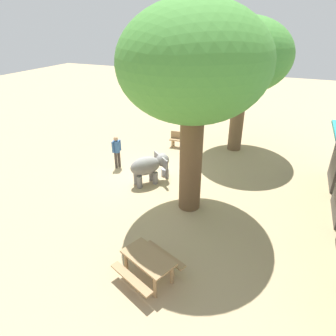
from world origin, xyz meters
TOP-DOWN VIEW (x-y plane):
  - ground_plane at (0.00, 0.00)m, footprint 60.00×60.00m
  - elephant at (0.53, 0.27)m, footprint 1.76×1.68m
  - person_handler at (-0.22, -1.85)m, footprint 0.47×0.32m
  - shade_tree_main at (-4.79, 2.92)m, footprint 5.11×4.69m
  - shade_tree_secondary at (1.59, 2.51)m, footprint 5.25×4.82m
  - wooden_bench at (-3.86, 0.16)m, footprint 0.53×1.43m
  - picnic_table_near at (5.42, 2.66)m, footprint 1.93×1.94m
  - feed_bucket at (-0.41, 0.61)m, footprint 0.36×0.36m

SIDE VIEW (x-z plane):
  - ground_plane at x=0.00m, z-range 0.00..0.00m
  - feed_bucket at x=-0.41m, z-range 0.00..0.32m
  - wooden_bench at x=-3.86m, z-range 0.03..0.91m
  - picnic_table_near at x=5.42m, z-range 0.20..0.98m
  - elephant at x=0.53m, z-range 0.18..1.46m
  - person_handler at x=-0.22m, z-range 0.14..1.76m
  - shade_tree_main at x=-4.79m, z-range 1.51..8.28m
  - shade_tree_secondary at x=1.59m, z-range 1.65..8.85m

